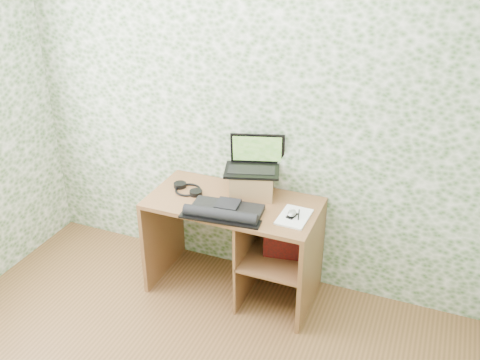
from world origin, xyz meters
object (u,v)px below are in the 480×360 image
at_px(desk, 245,234).
at_px(keyboard, 224,211).
at_px(laptop, 254,162).
at_px(riser, 252,183).
at_px(notepad, 294,217).

distance_m(desk, keyboard, 0.37).
distance_m(desk, laptop, 0.53).
height_order(laptop, keyboard, laptop).
bearing_deg(riser, laptop, 90.00).
relative_size(riser, keyboard, 0.54).
bearing_deg(keyboard, laptop, 73.63).
relative_size(desk, laptop, 2.73).
bearing_deg(keyboard, desk, 67.66).
relative_size(desk, notepad, 4.45).
xyz_separation_m(riser, keyboard, (-0.07, -0.33, -0.06)).
distance_m(riser, laptop, 0.16).
relative_size(keyboard, notepad, 2.05).
bearing_deg(keyboard, riser, 72.37).
height_order(riser, notepad, riser).
relative_size(laptop, notepad, 1.63).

